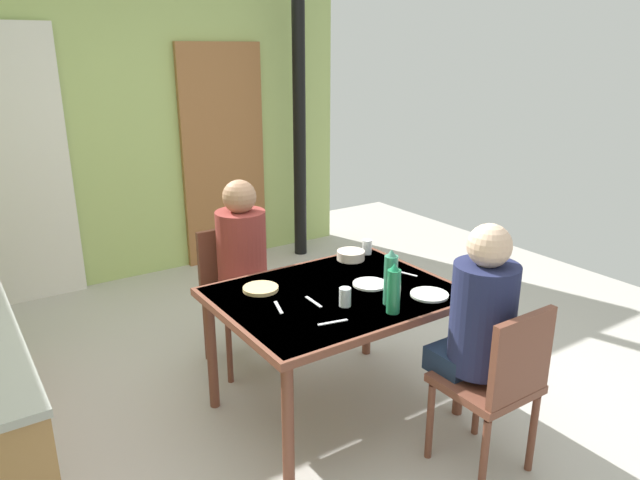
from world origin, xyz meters
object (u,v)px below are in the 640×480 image
(chair_near_diner, at_px, (498,381))
(person_near_diner, at_px, (480,314))
(dining_table, at_px, (336,305))
(chair_far_diner, at_px, (235,288))
(serving_bowl_center, at_px, (351,255))
(water_bottle_green_near, at_px, (394,290))
(water_bottle_green_far, at_px, (391,278))
(person_far_diner, at_px, (243,252))

(chair_near_diner, xyz_separation_m, person_near_diner, (-0.00, 0.14, 0.28))
(chair_near_diner, bearing_deg, dining_table, 111.19)
(chair_near_diner, height_order, chair_far_diner, same)
(chair_near_diner, distance_m, chair_far_diner, 1.75)
(chair_near_diner, distance_m, serving_bowl_center, 1.22)
(dining_table, bearing_deg, person_near_diner, -65.14)
(person_near_diner, relative_size, serving_bowl_center, 4.53)
(dining_table, bearing_deg, chair_near_diner, -68.81)
(dining_table, bearing_deg, water_bottle_green_near, -76.22)
(person_near_diner, distance_m, water_bottle_green_far, 0.47)
(water_bottle_green_near, bearing_deg, dining_table, 103.78)
(dining_table, bearing_deg, serving_bowl_center, 44.41)
(chair_near_diner, bearing_deg, water_bottle_green_far, 107.64)
(person_near_diner, relative_size, water_bottle_green_far, 2.66)
(water_bottle_green_far, bearing_deg, person_far_diner, 109.20)
(water_bottle_green_near, distance_m, serving_bowl_center, 0.78)
(person_far_diner, height_order, water_bottle_green_near, person_far_diner)
(chair_far_diner, bearing_deg, serving_bowl_center, 139.81)
(chair_near_diner, height_order, person_near_diner, person_near_diner)
(person_near_diner, relative_size, person_far_diner, 1.00)
(dining_table, distance_m, water_bottle_green_near, 0.41)
(chair_near_diner, xyz_separation_m, person_far_diner, (-0.52, 1.53, 0.28))
(water_bottle_green_near, bearing_deg, chair_far_diner, 103.26)
(water_bottle_green_near, bearing_deg, person_near_diner, -55.30)
(water_bottle_green_far, bearing_deg, chair_far_diner, 106.97)
(dining_table, height_order, person_near_diner, person_near_diner)
(dining_table, relative_size, person_far_diner, 1.61)
(person_far_diner, distance_m, serving_bowl_center, 0.66)
(chair_far_diner, xyz_separation_m, water_bottle_green_near, (0.28, -1.19, 0.34))
(chair_far_diner, bearing_deg, dining_table, 103.03)
(serving_bowl_center, bearing_deg, dining_table, -135.59)
(dining_table, xyz_separation_m, person_far_diner, (-0.19, 0.70, 0.13))
(chair_far_diner, relative_size, person_far_diner, 1.13)
(dining_table, relative_size, water_bottle_green_near, 4.84)
(chair_far_diner, xyz_separation_m, water_bottle_green_far, (0.34, -1.10, 0.36))
(chair_far_diner, relative_size, water_bottle_green_far, 3.00)
(chair_near_diner, relative_size, water_bottle_green_far, 3.00)
(person_far_diner, relative_size, serving_bowl_center, 4.53)
(serving_bowl_center, bearing_deg, water_bottle_green_near, -111.32)
(dining_table, relative_size, chair_far_diner, 1.42)
(chair_far_diner, xyz_separation_m, person_near_diner, (0.52, -1.53, 0.28))
(chair_near_diner, height_order, person_far_diner, person_far_diner)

